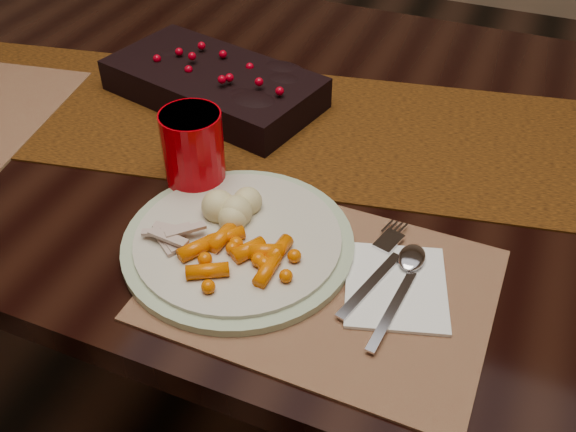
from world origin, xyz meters
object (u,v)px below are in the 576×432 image
at_px(dining_table, 324,293).
at_px(centerpiece, 213,79).
at_px(napkin, 396,286).
at_px(red_cup, 193,150).
at_px(baby_carrots, 231,259).
at_px(mashed_potatoes, 236,202).
at_px(dinner_plate, 238,241).
at_px(turkey_shreds, 171,237).
at_px(placemat_main, 323,284).

xyz_separation_m(dining_table, centerpiece, (-0.22, 0.02, 0.41)).
xyz_separation_m(napkin, red_cup, (-0.32, 0.09, 0.06)).
xyz_separation_m(dining_table, baby_carrots, (-0.01, -0.35, 0.40)).
distance_m(dining_table, mashed_potatoes, 0.49).
relative_size(dining_table, mashed_potatoes, 21.68).
relative_size(dinner_plate, turkey_shreds, 3.86).
bearing_deg(placemat_main, dinner_plate, 171.79).
relative_size(dining_table, turkey_shreds, 23.44).
distance_m(mashed_potatoes, red_cup, 0.11).
xyz_separation_m(baby_carrots, turkey_shreds, (-0.09, 0.01, -0.00)).
relative_size(baby_carrots, turkey_shreds, 1.54).
distance_m(turkey_shreds, napkin, 0.28).
xyz_separation_m(baby_carrots, mashed_potatoes, (-0.03, 0.09, 0.01)).
height_order(napkin, red_cup, red_cup).
relative_size(placemat_main, baby_carrots, 3.37).
bearing_deg(napkin, baby_carrots, 179.34).
bearing_deg(dining_table, turkey_shreds, -105.93).
bearing_deg(baby_carrots, red_cup, 131.40).
xyz_separation_m(dinner_plate, napkin, (0.21, 0.01, -0.01)).
relative_size(napkin, red_cup, 1.20).
distance_m(centerpiece, dinner_plate, 0.38).
relative_size(centerpiece, baby_carrots, 3.04).
height_order(placemat_main, dinner_plate, dinner_plate).
relative_size(dining_table, centerpiece, 5.01).
xyz_separation_m(centerpiece, dinner_plate, (0.20, -0.32, -0.03)).
distance_m(dining_table, dinner_plate, 0.49).
xyz_separation_m(centerpiece, red_cup, (0.09, -0.23, 0.02)).
height_order(baby_carrots, turkey_shreds, baby_carrots).
distance_m(dinner_plate, red_cup, 0.15).
distance_m(centerpiece, turkey_shreds, 0.38).
height_order(dinner_plate, napkin, dinner_plate).
xyz_separation_m(placemat_main, mashed_potatoes, (-0.14, 0.06, 0.04)).
relative_size(dinner_plate, napkin, 2.13).
bearing_deg(baby_carrots, dining_table, 88.46).
bearing_deg(turkey_shreds, centerpiece, 109.50).
bearing_deg(red_cup, dining_table, 56.35).
distance_m(placemat_main, turkey_shreds, 0.20).
distance_m(placemat_main, mashed_potatoes, 0.16).
relative_size(dining_table, placemat_main, 4.51).
distance_m(baby_carrots, napkin, 0.20).
bearing_deg(dining_table, placemat_main, -72.58).
height_order(placemat_main, baby_carrots, baby_carrots).
bearing_deg(dining_table, dinner_plate, -94.51).
bearing_deg(turkey_shreds, baby_carrots, -5.05).
bearing_deg(centerpiece, red_cup, -68.46).
xyz_separation_m(baby_carrots, red_cup, (-0.13, 0.14, 0.03)).
height_order(dinner_plate, baby_carrots, baby_carrots).
relative_size(dinner_plate, baby_carrots, 2.50).
height_order(placemat_main, red_cup, red_cup).
relative_size(baby_carrots, mashed_potatoes, 1.43).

